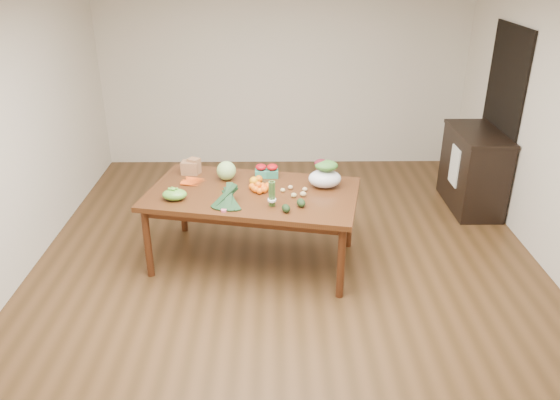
{
  "coord_description": "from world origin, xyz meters",
  "views": [
    {
      "loc": [
        -0.12,
        -4.46,
        2.86
      ],
      "look_at": [
        -0.08,
        0.0,
        0.78
      ],
      "focal_mm": 35.0,
      "sensor_mm": 36.0,
      "label": 1
    }
  ],
  "objects_px": {
    "dining_table": "(253,227)",
    "mandarin_cluster": "(258,186)",
    "cabbage": "(226,171)",
    "salad_bag": "(325,175)",
    "kale_bunch": "(227,198)",
    "asparagus_bundle": "(272,194)",
    "paper_bag": "(190,166)",
    "cabinet": "(473,170)"
  },
  "relations": [
    {
      "from": "asparagus_bundle",
      "to": "mandarin_cluster",
      "type": "bearing_deg",
      "value": 122.93
    },
    {
      "from": "kale_bunch",
      "to": "asparagus_bundle",
      "type": "bearing_deg",
      "value": 11.77
    },
    {
      "from": "mandarin_cluster",
      "to": "kale_bunch",
      "type": "height_order",
      "value": "kale_bunch"
    },
    {
      "from": "paper_bag",
      "to": "salad_bag",
      "type": "height_order",
      "value": "salad_bag"
    },
    {
      "from": "cabinet",
      "to": "salad_bag",
      "type": "distance_m",
      "value": 2.21
    },
    {
      "from": "mandarin_cluster",
      "to": "paper_bag",
      "type": "bearing_deg",
      "value": 147.68
    },
    {
      "from": "dining_table",
      "to": "kale_bunch",
      "type": "distance_m",
      "value": 0.6
    },
    {
      "from": "asparagus_bundle",
      "to": "paper_bag",
      "type": "bearing_deg",
      "value": 148.57
    },
    {
      "from": "cabbage",
      "to": "kale_bunch",
      "type": "distance_m",
      "value": 0.62
    },
    {
      "from": "cabinet",
      "to": "cabbage",
      "type": "xyz_separation_m",
      "value": [
        -2.82,
        -0.93,
        0.38
      ]
    },
    {
      "from": "kale_bunch",
      "to": "dining_table",
      "type": "bearing_deg",
      "value": 67.85
    },
    {
      "from": "salad_bag",
      "to": "cabinet",
      "type": "bearing_deg",
      "value": 31.1
    },
    {
      "from": "asparagus_bundle",
      "to": "dining_table",
      "type": "bearing_deg",
      "value": 131.48
    },
    {
      "from": "paper_bag",
      "to": "kale_bunch",
      "type": "relative_size",
      "value": 0.56
    },
    {
      "from": "cabinet",
      "to": "dining_table",
      "type": "bearing_deg",
      "value": -154.35
    },
    {
      "from": "dining_table",
      "to": "kale_bunch",
      "type": "xyz_separation_m",
      "value": [
        -0.22,
        -0.32,
        0.45
      ]
    },
    {
      "from": "dining_table",
      "to": "mandarin_cluster",
      "type": "bearing_deg",
      "value": 23.73
    },
    {
      "from": "cabbage",
      "to": "asparagus_bundle",
      "type": "height_order",
      "value": "asparagus_bundle"
    },
    {
      "from": "dining_table",
      "to": "asparagus_bundle",
      "type": "height_order",
      "value": "asparagus_bundle"
    },
    {
      "from": "dining_table",
      "to": "salad_bag",
      "type": "distance_m",
      "value": 0.86
    },
    {
      "from": "dining_table",
      "to": "mandarin_cluster",
      "type": "distance_m",
      "value": 0.43
    },
    {
      "from": "cabbage",
      "to": "paper_bag",
      "type": "bearing_deg",
      "value": 157.31
    },
    {
      "from": "paper_bag",
      "to": "dining_table",
      "type": "bearing_deg",
      "value": -35.15
    },
    {
      "from": "cabinet",
      "to": "kale_bunch",
      "type": "height_order",
      "value": "cabinet"
    },
    {
      "from": "cabinet",
      "to": "paper_bag",
      "type": "xyz_separation_m",
      "value": [
        -3.2,
        -0.77,
        0.36
      ]
    },
    {
      "from": "cabbage",
      "to": "salad_bag",
      "type": "relative_size",
      "value": 0.61
    },
    {
      "from": "cabbage",
      "to": "asparagus_bundle",
      "type": "relative_size",
      "value": 0.77
    },
    {
      "from": "paper_bag",
      "to": "cabinet",
      "type": "bearing_deg",
      "value": 13.49
    },
    {
      "from": "dining_table",
      "to": "asparagus_bundle",
      "type": "relative_size",
      "value": 7.84
    },
    {
      "from": "salad_bag",
      "to": "mandarin_cluster",
      "type": "bearing_deg",
      "value": -171.83
    },
    {
      "from": "cabbage",
      "to": "mandarin_cluster",
      "type": "relative_size",
      "value": 1.06
    },
    {
      "from": "kale_bunch",
      "to": "asparagus_bundle",
      "type": "xyz_separation_m",
      "value": [
        0.4,
        0.0,
        0.05
      ]
    },
    {
      "from": "dining_table",
      "to": "salad_bag",
      "type": "relative_size",
      "value": 6.22
    },
    {
      "from": "cabbage",
      "to": "kale_bunch",
      "type": "relative_size",
      "value": 0.48
    },
    {
      "from": "salad_bag",
      "to": "cabbage",
      "type": "bearing_deg",
      "value": 168.53
    },
    {
      "from": "cabinet",
      "to": "paper_bag",
      "type": "bearing_deg",
      "value": -166.51
    },
    {
      "from": "kale_bunch",
      "to": "asparagus_bundle",
      "type": "height_order",
      "value": "asparagus_bundle"
    },
    {
      "from": "kale_bunch",
      "to": "asparagus_bundle",
      "type": "distance_m",
      "value": 0.41
    },
    {
      "from": "dining_table",
      "to": "cabbage",
      "type": "distance_m",
      "value": 0.62
    },
    {
      "from": "cabbage",
      "to": "salad_bag",
      "type": "height_order",
      "value": "salad_bag"
    },
    {
      "from": "cabinet",
      "to": "asparagus_bundle",
      "type": "relative_size",
      "value": 4.08
    },
    {
      "from": "mandarin_cluster",
      "to": "cabbage",
      "type": "bearing_deg",
      "value": 138.42
    }
  ]
}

